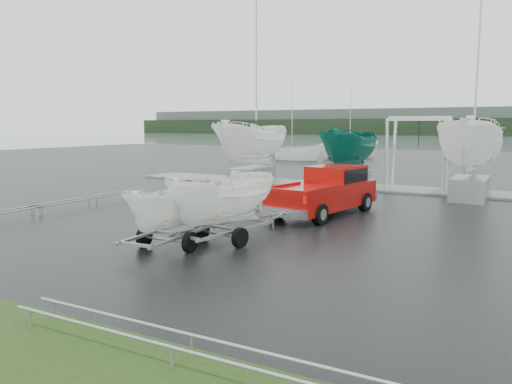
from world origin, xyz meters
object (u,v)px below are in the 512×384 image
Objects in this scene: pickup_truck at (328,189)px; trailer_hitched at (224,155)px; boat_hoist at (418,143)px; trailer_parked at (169,170)px.

pickup_truck is 1.21× the size of trailer_hitched.
boat_hoist is at bearing 87.85° from pickup_truck.
pickup_truck is 6.64m from trailer_hitched.
trailer_hitched reaches higher than pickup_truck.
trailer_hitched is at bearing -90.00° from pickup_truck.
trailer_parked is at bearing -117.63° from trailer_hitched.
trailer_hitched is 1.77m from trailer_parked.
boat_hoist is at bearing 88.73° from trailer_hitched.
trailer_hitched is at bearing -100.49° from boat_hoist.
trailer_parked is (-1.03, -1.38, -0.40)m from trailer_hitched.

